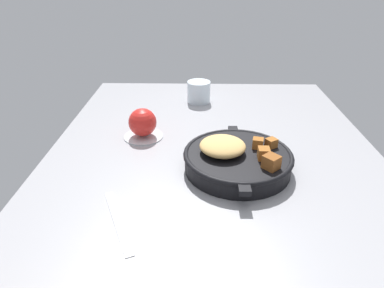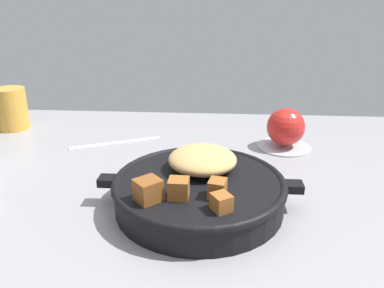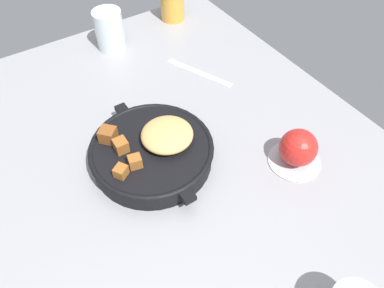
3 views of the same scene
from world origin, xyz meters
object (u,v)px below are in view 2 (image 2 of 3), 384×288
object	(u,v)px
butter_knife	(116,143)
cast_iron_skillet	(199,187)
juice_glass_amber	(12,109)
red_apple	(286,127)

from	to	relation	value
butter_knife	cast_iron_skillet	bearing A→B (deg)	-75.30
juice_glass_amber	red_apple	bearing A→B (deg)	-7.20
cast_iron_skillet	red_apple	bearing A→B (deg)	55.99
red_apple	juice_glass_amber	bearing A→B (deg)	172.80
cast_iron_skillet	juice_glass_amber	xyz separation A→B (cm)	(-44.90, 31.66, 1.83)
red_apple	cast_iron_skillet	bearing A→B (deg)	-124.01
cast_iron_skillet	red_apple	distance (cm)	28.92
cast_iron_skillet	red_apple	xyz separation A→B (cm)	(16.16, 23.94, 1.46)
cast_iron_skillet	butter_knife	bearing A→B (deg)	128.36
red_apple	butter_knife	bearing A→B (deg)	-179.46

